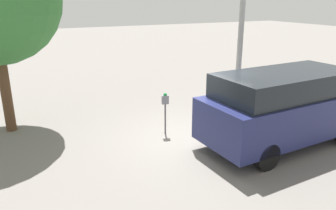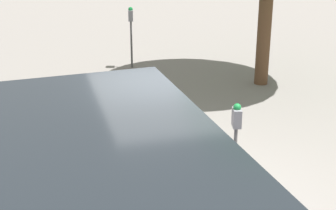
# 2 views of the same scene
# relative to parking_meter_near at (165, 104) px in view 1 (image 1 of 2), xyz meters

# --- Properties ---
(ground_plane) EXTENTS (80.00, 80.00, 0.00)m
(ground_plane) POSITION_rel_parking_meter_near_xyz_m (0.42, -0.67, -0.96)
(ground_plane) COLOR slate
(parking_meter_near) EXTENTS (0.22, 0.15, 1.30)m
(parking_meter_near) POSITION_rel_parking_meter_near_xyz_m (0.00, 0.00, 0.00)
(parking_meter_near) COLOR #4C4C4C
(parking_meter_near) RESTS_ON ground
(lamp_post) EXTENTS (0.44, 0.44, 5.31)m
(lamp_post) POSITION_rel_parking_meter_near_xyz_m (3.44, 1.02, 0.99)
(lamp_post) COLOR beige
(lamp_post) RESTS_ON ground
(parked_van) EXTENTS (5.01, 2.23, 2.09)m
(parked_van) POSITION_rel_parking_meter_near_xyz_m (2.68, -2.09, 0.18)
(parked_van) COLOR navy
(parked_van) RESTS_ON ground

